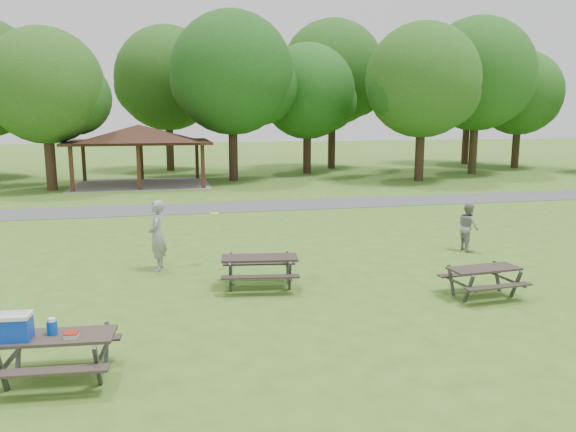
# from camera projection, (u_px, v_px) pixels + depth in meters

# --- Properties ---
(ground) EXTENTS (160.00, 160.00, 0.00)m
(ground) POSITION_uv_depth(u_px,v_px,m) (284.00, 301.00, 13.26)
(ground) COLOR #406B1E
(ground) RESTS_ON ground
(asphalt_path) EXTENTS (120.00, 3.20, 0.02)m
(asphalt_path) POSITION_uv_depth(u_px,v_px,m) (221.00, 207.00, 26.69)
(asphalt_path) COLOR #4A4A4D
(asphalt_path) RESTS_ON ground
(pavilion) EXTENTS (8.60, 7.01, 3.76)m
(pavilion) POSITION_uv_depth(u_px,v_px,m) (139.00, 136.00, 34.88)
(pavilion) COLOR #3B2215
(pavilion) RESTS_ON ground
(tree_row_d) EXTENTS (6.93, 6.60, 9.27)m
(tree_row_d) POSITION_uv_depth(u_px,v_px,m) (47.00, 89.00, 31.92)
(tree_row_d) COLOR #312015
(tree_row_d) RESTS_ON ground
(tree_row_e) EXTENTS (8.40, 8.00, 11.02)m
(tree_row_e) POSITION_uv_depth(u_px,v_px,m) (233.00, 77.00, 36.53)
(tree_row_e) COLOR black
(tree_row_e) RESTS_ON ground
(tree_row_f) EXTENTS (7.35, 7.00, 9.55)m
(tree_row_f) POSITION_uv_depth(u_px,v_px,m) (308.00, 94.00, 41.36)
(tree_row_f) COLOR black
(tree_row_f) RESTS_ON ground
(tree_row_g) EXTENTS (7.77, 7.40, 10.25)m
(tree_row_g) POSITION_uv_depth(u_px,v_px,m) (424.00, 84.00, 36.33)
(tree_row_g) COLOR black
(tree_row_g) RESTS_ON ground
(tree_row_h) EXTENTS (8.61, 8.20, 11.37)m
(tree_row_h) POSITION_uv_depth(u_px,v_px,m) (478.00, 78.00, 40.87)
(tree_row_h) COLOR #2E2114
(tree_row_h) RESTS_ON ground
(tree_row_i) EXTENTS (7.14, 6.80, 9.52)m
(tree_row_i) POSITION_uv_depth(u_px,v_px,m) (520.00, 95.00, 45.73)
(tree_row_i) COLOR black
(tree_row_i) RESTS_ON ground
(tree_deep_b) EXTENTS (8.40, 8.00, 11.13)m
(tree_deep_b) POSITION_uv_depth(u_px,v_px,m) (169.00, 82.00, 43.33)
(tree_deep_b) COLOR black
(tree_deep_b) RESTS_ON ground
(tree_deep_c) EXTENTS (8.82, 8.40, 11.90)m
(tree_deep_c) POSITION_uv_depth(u_px,v_px,m) (334.00, 76.00, 45.09)
(tree_deep_c) COLOR #301E15
(tree_deep_c) RESTS_ON ground
(tree_deep_d) EXTENTS (8.40, 8.00, 11.27)m
(tree_deep_d) POSITION_uv_depth(u_px,v_px,m) (470.00, 84.00, 49.42)
(tree_deep_d) COLOR black
(tree_deep_d) RESTS_ON ground
(picnic_table_near) EXTENTS (1.99, 1.66, 1.30)m
(picnic_table_near) POSITION_uv_depth(u_px,v_px,m) (43.00, 339.00, 9.10)
(picnic_table_near) COLOR #302923
(picnic_table_near) RESTS_ON ground
(picnic_table_middle) EXTENTS (2.11, 1.79, 0.83)m
(picnic_table_middle) POSITION_uv_depth(u_px,v_px,m) (260.00, 264.00, 14.19)
(picnic_table_middle) COLOR #2A221E
(picnic_table_middle) RESTS_ON ground
(picnic_table_far) EXTENTS (1.81, 1.50, 0.74)m
(picnic_table_far) POSITION_uv_depth(u_px,v_px,m) (484.00, 274.00, 13.50)
(picnic_table_far) COLOR #2D2521
(picnic_table_far) RESTS_ON ground
(frisbee_in_flight) EXTENTS (0.36, 0.36, 0.02)m
(frisbee_in_flight) POSITION_uv_depth(u_px,v_px,m) (214.00, 213.00, 16.03)
(frisbee_in_flight) COLOR yellow
(frisbee_in_flight) RESTS_ON ground
(frisbee_thrower) EXTENTS (0.58, 0.79, 2.00)m
(frisbee_thrower) POSITION_uv_depth(u_px,v_px,m) (157.00, 235.00, 15.75)
(frisbee_thrower) COLOR gray
(frisbee_thrower) RESTS_ON ground
(frisbee_catcher) EXTENTS (0.63, 0.79, 1.56)m
(frisbee_catcher) POSITION_uv_depth(u_px,v_px,m) (468.00, 227.00, 18.09)
(frisbee_catcher) COLOR gray
(frisbee_catcher) RESTS_ON ground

